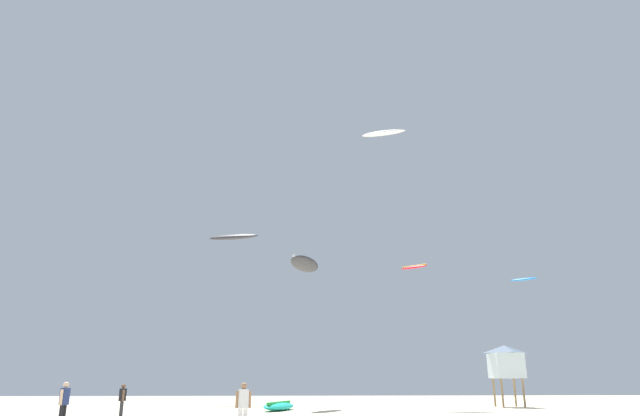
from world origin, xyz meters
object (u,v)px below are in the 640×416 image
(lifeguard_tower, at_px, (506,361))
(person_left, at_px, (64,401))
(kite_aloft_1, at_px, (305,264))
(kite_aloft_3, at_px, (234,237))
(person_foreground, at_px, (243,403))
(kite_aloft_2, at_px, (414,267))
(kite_aloft_0, at_px, (524,279))
(kite_aloft_4, at_px, (383,133))
(person_midground, at_px, (122,398))
(kite_grounded_near, at_px, (279,406))

(lifeguard_tower, bearing_deg, person_left, -145.26)
(kite_aloft_1, distance_m, kite_aloft_3, 10.84)
(person_left, height_order, kite_aloft_3, kite_aloft_3)
(person_foreground, height_order, kite_aloft_3, kite_aloft_3)
(person_left, distance_m, kite_aloft_2, 31.51)
(person_foreground, height_order, person_left, person_left)
(kite_aloft_1, xyz_separation_m, kite_aloft_3, (-5.85, 8.21, 3.98))
(kite_aloft_0, bearing_deg, kite_aloft_2, 168.11)
(lifeguard_tower, bearing_deg, person_foreground, -131.17)
(person_left, height_order, kite_aloft_1, kite_aloft_1)
(kite_aloft_4, bearing_deg, kite_aloft_0, 12.97)
(person_left, bearing_deg, kite_aloft_3, -88.16)
(kite_aloft_2, bearing_deg, kite_aloft_1, -141.50)
(kite_aloft_0, relative_size, kite_aloft_3, 0.45)
(person_midground, distance_m, kite_aloft_3, 21.77)
(kite_grounded_near, xyz_separation_m, kite_aloft_3, (-4.26, 10.69, 13.28))
(kite_grounded_near, xyz_separation_m, kite_aloft_1, (1.59, 2.48, 9.30))
(kite_aloft_0, bearing_deg, person_left, -143.04)
(kite_aloft_1, distance_m, kite_aloft_4, 13.73)
(kite_aloft_0, xyz_separation_m, kite_aloft_3, (-24.05, 2.43, 3.83))
(lifeguard_tower, bearing_deg, kite_aloft_3, 161.36)
(kite_aloft_3, bearing_deg, person_left, -99.36)
(person_foreground, xyz_separation_m, kite_aloft_1, (2.71, 18.02, 8.60))
(kite_grounded_near, distance_m, kite_aloft_0, 23.44)
(person_foreground, relative_size, kite_aloft_1, 0.37)
(person_foreground, bearing_deg, kite_aloft_2, -39.58)
(kite_aloft_1, bearing_deg, person_midground, -134.80)
(person_left, distance_m, kite_aloft_4, 31.76)
(person_left, bearing_deg, kite_aloft_0, -131.85)
(person_midground, relative_size, lifeguard_tower, 0.38)
(person_midground, distance_m, kite_aloft_1, 15.59)
(kite_grounded_near, bearing_deg, person_foreground, -94.12)
(person_midground, height_order, person_left, person_left)
(person_midground, height_order, kite_aloft_2, kite_aloft_2)
(person_foreground, distance_m, kite_grounded_near, 15.59)
(person_foreground, distance_m, person_left, 7.54)
(person_left, relative_size, kite_grounded_near, 0.36)
(person_foreground, height_order, kite_aloft_4, kite_aloft_4)
(kite_aloft_4, bearing_deg, person_foreground, -113.55)
(person_left, distance_m, kite_aloft_3, 26.87)
(kite_aloft_3, bearing_deg, kite_aloft_0, -5.76)
(person_midground, height_order, kite_grounded_near, person_midground)
(person_foreground, relative_size, person_midground, 1.04)
(kite_grounded_near, bearing_deg, kite_aloft_1, 57.36)
(kite_aloft_0, height_order, kite_aloft_3, kite_aloft_3)
(lifeguard_tower, height_order, kite_aloft_0, kite_aloft_0)
(lifeguard_tower, distance_m, kite_aloft_2, 11.11)
(person_foreground, xyz_separation_m, kite_aloft_4, (9.20, 21.10, 20.30))
(person_foreground, xyz_separation_m, person_left, (-7.00, 2.80, 0.02))
(kite_aloft_4, bearing_deg, kite_aloft_3, 157.44)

